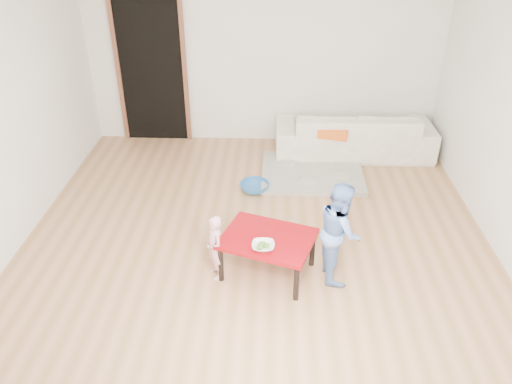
# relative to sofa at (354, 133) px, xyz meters

# --- Properties ---
(floor) EXTENTS (5.00, 5.00, 0.01)m
(floor) POSITION_rel_sofa_xyz_m (-1.30, -2.05, -0.32)
(floor) COLOR #9D7243
(floor) RESTS_ON ground
(back_wall) EXTENTS (5.00, 0.02, 2.60)m
(back_wall) POSITION_rel_sofa_xyz_m (-1.30, 0.45, 0.98)
(back_wall) COLOR white
(back_wall) RESTS_ON floor
(left_wall) EXTENTS (0.02, 5.00, 2.60)m
(left_wall) POSITION_rel_sofa_xyz_m (-3.80, -2.05, 0.98)
(left_wall) COLOR white
(left_wall) RESTS_ON floor
(doorway) EXTENTS (1.02, 0.08, 2.11)m
(doorway) POSITION_rel_sofa_xyz_m (-2.90, 0.43, 0.70)
(doorway) COLOR brown
(doorway) RESTS_ON back_wall
(sofa) EXTENTS (2.21, 0.90, 0.64)m
(sofa) POSITION_rel_sofa_xyz_m (0.00, 0.00, 0.00)
(sofa) COLOR white
(sofa) RESTS_ON floor
(cushion) EXTENTS (0.56, 0.53, 0.13)m
(cushion) POSITION_rel_sofa_xyz_m (-0.35, -0.28, 0.16)
(cushion) COLOR orange
(cushion) RESTS_ON sofa
(red_table) EXTENTS (1.01, 0.88, 0.43)m
(red_table) POSITION_rel_sofa_xyz_m (-1.17, -2.70, -0.11)
(red_table) COLOR maroon
(red_table) RESTS_ON floor
(bowl) EXTENTS (0.21, 0.21, 0.05)m
(bowl) POSITION_rel_sofa_xyz_m (-1.21, -2.88, 0.13)
(bowl) COLOR white
(bowl) RESTS_ON red_table
(broccoli) EXTENTS (0.12, 0.12, 0.06)m
(broccoli) POSITION_rel_sofa_xyz_m (-1.21, -2.88, 0.13)
(broccoli) COLOR #2D5919
(broccoli) RESTS_ON red_table
(child_pink) EXTENTS (0.25, 0.29, 0.67)m
(child_pink) POSITION_rel_sofa_xyz_m (-1.67, -2.77, 0.02)
(child_pink) COLOR #DF667A
(child_pink) RESTS_ON floor
(child_blue) EXTENTS (0.42, 0.52, 1.01)m
(child_blue) POSITION_rel_sofa_xyz_m (-0.50, -2.69, 0.19)
(child_blue) COLOR #5D83D7
(child_blue) RESTS_ON floor
(basin) EXTENTS (0.37, 0.37, 0.12)m
(basin) POSITION_rel_sofa_xyz_m (-1.36, -1.14, -0.26)
(basin) COLOR #2A63A0
(basin) RESTS_ON floor
(blanket) EXTENTS (1.34, 1.12, 0.07)m
(blanket) POSITION_rel_sofa_xyz_m (-0.61, -0.69, -0.29)
(blanket) COLOR beige
(blanket) RESTS_ON floor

